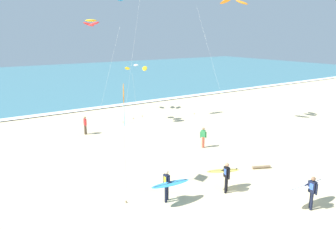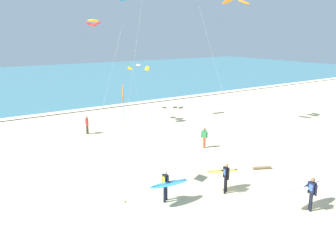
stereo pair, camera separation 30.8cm
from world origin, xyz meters
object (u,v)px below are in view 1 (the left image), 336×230
object	(u,v)px
surfer_trailing	(225,173)
driftwood_log	(261,167)
kite_arc_golden_near	(91,23)
kite_arc_scarlet_mid	(234,0)
kite_diamond_amber_far	(124,98)
surfer_lead	(169,184)
bystander_red_top	(85,125)
kite_arc_ivory_low	(136,67)
surfer_third	(309,188)
bystander_green_top	(203,137)

from	to	relation	value
surfer_trailing	driftwood_log	size ratio (longest dim) A/B	1.77
kite_arc_golden_near	kite_arc_scarlet_mid	bearing A→B (deg)	-28.69
surfer_trailing	kite_diamond_amber_far	size ratio (longest dim) A/B	0.36
surfer_lead	surfer_trailing	bearing A→B (deg)	-11.38
surfer_trailing	kite_arc_golden_near	xyz separation A→B (m)	(-0.67, 16.51, 8.31)
bystander_red_top	kite_arc_ivory_low	bearing A→B (deg)	34.89
surfer_third	kite_diamond_amber_far	distance (m)	10.32
surfer_lead	bystander_green_top	size ratio (longest dim) A/B	1.42
surfer_lead	surfer_third	world-z (taller)	same
bystander_red_top	kite_arc_scarlet_mid	bearing A→B (deg)	-17.88
kite_arc_scarlet_mid	bystander_green_top	xyz separation A→B (m)	(-6.77, -4.18, -10.55)
surfer_lead	surfer_trailing	world-z (taller)	same
surfer_third	kite_arc_scarlet_mid	size ratio (longest dim) A/B	0.22
surfer_third	bystander_red_top	size ratio (longest dim) A/B	1.62
surfer_trailing	kite_arc_ivory_low	bearing A→B (deg)	74.15
kite_arc_scarlet_mid	kite_arc_ivory_low	distance (m)	12.76
kite_arc_golden_near	bystander_green_top	size ratio (longest dim) A/B	6.08
kite_arc_scarlet_mid	surfer_third	bearing A→B (deg)	-120.54
surfer_lead	kite_arc_golden_near	world-z (taller)	kite_arc_golden_near
surfer_lead	surfer_third	distance (m)	6.95
kite_arc_golden_near	kite_arc_scarlet_mid	distance (m)	12.87
bystander_green_top	bystander_red_top	world-z (taller)	same
bystander_red_top	driftwood_log	size ratio (longest dim) A/B	1.33
surfer_lead	kite_arc_golden_near	distance (m)	18.09
kite_diamond_amber_far	bystander_green_top	xyz separation A→B (m)	(8.10, 3.08, -4.37)
bystander_green_top	bystander_red_top	xyz separation A→B (m)	(-6.16, 8.35, 0.00)
surfer_trailing	kite_arc_ivory_low	world-z (taller)	kite_arc_ivory_low
bystander_green_top	kite_arc_scarlet_mid	bearing A→B (deg)	31.66
kite_arc_golden_near	bystander_green_top	distance (m)	14.06
surfer_lead	kite_diamond_amber_far	bearing A→B (deg)	114.26
surfer_lead	bystander_green_top	bearing A→B (deg)	38.61
kite_arc_golden_near	bystander_red_top	xyz separation A→B (m)	(-1.79, -1.93, -8.54)
kite_arc_golden_near	driftwood_log	bearing A→B (deg)	-72.64
kite_arc_golden_near	surfer_trailing	bearing A→B (deg)	-87.66
surfer_lead	driftwood_log	distance (m)	7.52
kite_diamond_amber_far	kite_arc_scarlet_mid	bearing A→B (deg)	26.01
driftwood_log	kite_arc_ivory_low	bearing A→B (deg)	85.30
kite_arc_golden_near	kite_diamond_amber_far	world-z (taller)	kite_arc_golden_near
driftwood_log	surfer_trailing	bearing A→B (deg)	-166.76
surfer_trailing	surfer_third	distance (m)	4.24
surfer_third	kite_arc_ivory_low	distance (m)	24.51
kite_arc_scarlet_mid	driftwood_log	world-z (taller)	kite_arc_scarlet_mid
kite_arc_scarlet_mid	kite_diamond_amber_far	xyz separation A→B (m)	(-14.88, -7.26, -6.18)
kite_arc_scarlet_mid	bystander_green_top	distance (m)	13.22
surfer_trailing	surfer_third	world-z (taller)	same
surfer_trailing	bystander_red_top	size ratio (longest dim) A/B	1.33
kite_arc_ivory_low	bystander_green_top	size ratio (longest dim) A/B	3.27
surfer_third	driftwood_log	bearing A→B (deg)	66.68
kite_arc_ivory_low	driftwood_log	distance (m)	19.98
bystander_green_top	kite_diamond_amber_far	bearing A→B (deg)	-159.18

